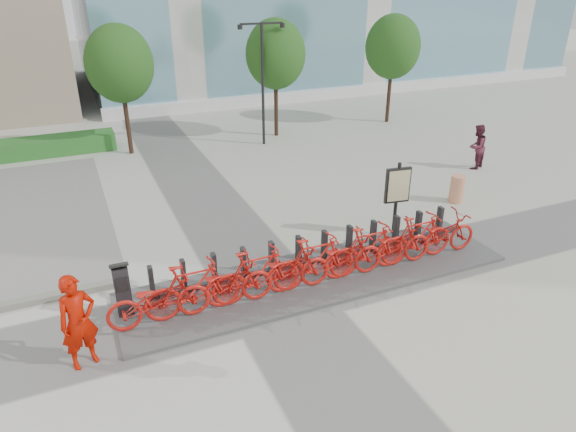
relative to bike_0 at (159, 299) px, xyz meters
name	(u,v)px	position (x,y,z in m)	size (l,w,h in m)	color
ground	(274,296)	(2.60, 0.05, -0.65)	(120.00, 120.00, 0.00)	#A9A892
hedge_b	(38,147)	(-2.40, 13.25, -0.30)	(6.00, 1.20, 0.70)	#317236
tree_1	(119,64)	(1.10, 12.05, 2.94)	(2.60, 2.60, 5.10)	black
tree_2	(276,54)	(7.60, 12.05, 2.94)	(2.60, 2.60, 5.10)	black
tree_3	(393,47)	(13.60, 12.05, 2.94)	(2.60, 2.60, 5.10)	black
streetlamp	(262,70)	(6.60, 11.05, 2.49)	(2.00, 0.20, 5.00)	black
dock_pad	(319,276)	(3.90, 0.35, -0.61)	(9.60, 2.40, 0.08)	#4D4D4D
dock_rail_posts	(313,250)	(3.96, 0.82, -0.14)	(8.02, 0.50, 0.85)	black
bike_0	(159,299)	(0.00, 0.00, 0.00)	(0.75, 2.16, 1.13)	red
bike_1	(193,289)	(0.72, 0.00, 0.06)	(0.59, 2.09, 1.26)	red
bike_2	(225,284)	(1.44, 0.00, 0.00)	(0.75, 2.16, 1.13)	red
bike_3	(256,275)	(2.16, 0.00, 0.06)	(0.59, 2.09, 1.26)	red
bike_4	(286,270)	(2.88, 0.00, 0.00)	(0.75, 2.16, 1.13)	red
bike_5	(315,261)	(3.60, 0.00, 0.06)	(0.59, 2.09, 1.26)	red
bike_6	(342,257)	(4.32, 0.00, 0.00)	(0.75, 2.16, 1.13)	red
bike_7	(368,249)	(5.04, 0.00, 0.06)	(0.59, 2.09, 1.26)	red
bike_8	(393,246)	(5.76, 0.00, 0.00)	(0.75, 2.16, 1.13)	red
bike_9	(417,238)	(6.48, 0.00, 0.06)	(0.59, 2.09, 1.26)	red
bike_10	(440,235)	(7.20, 0.00, 0.00)	(0.75, 2.16, 1.13)	red
kiosk	(122,289)	(-0.64, 0.62, 0.04)	(0.40, 0.33, 1.27)	black
worker_red	(78,322)	(-1.55, -0.60, 0.31)	(0.70, 0.46, 1.92)	#AB0F00
pedestrian	(477,147)	(12.85, 4.96, 0.20)	(0.82, 0.64, 1.69)	#54202E
construction_barrel	(457,189)	(10.07, 2.70, -0.20)	(0.46, 0.46, 0.89)	#DD4400
map_sign	(397,189)	(6.83, 1.48, 0.80)	(0.72, 0.22, 2.19)	black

